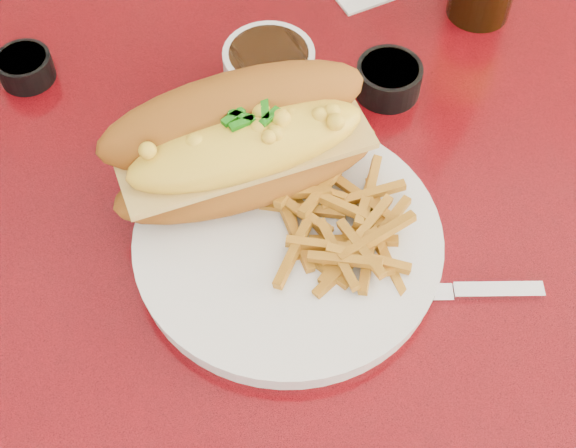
{
  "coord_description": "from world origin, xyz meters",
  "views": [
    {
      "loc": [
        0.01,
        -0.43,
        1.38
      ],
      "look_at": [
        0.02,
        -0.05,
        0.81
      ],
      "focal_mm": 50.0,
      "sensor_mm": 36.0,
      "label": 1
    }
  ],
  "objects_px": {
    "diner_table": "(273,292)",
    "gravy_ramekin": "(269,70)",
    "booth_bench_far": "(277,16)",
    "fork": "(328,179)",
    "sauce_cup_left": "(25,67)",
    "mac_hoagie": "(243,142)",
    "knife": "(442,292)",
    "dinner_plate": "(288,242)",
    "sauce_cup_right": "(389,78)"
  },
  "relations": [
    {
      "from": "dinner_plate",
      "to": "sauce_cup_left",
      "type": "height_order",
      "value": "sauce_cup_left"
    },
    {
      "from": "booth_bench_far",
      "to": "knife",
      "type": "distance_m",
      "value": 1.04
    },
    {
      "from": "mac_hoagie",
      "to": "knife",
      "type": "distance_m",
      "value": 0.22
    },
    {
      "from": "fork",
      "to": "gravy_ramekin",
      "type": "height_order",
      "value": "gravy_ramekin"
    },
    {
      "from": "booth_bench_far",
      "to": "gravy_ramekin",
      "type": "relative_size",
      "value": 12.46
    },
    {
      "from": "mac_hoagie",
      "to": "dinner_plate",
      "type": "bearing_deg",
      "value": -80.73
    },
    {
      "from": "mac_hoagie",
      "to": "sauce_cup_left",
      "type": "bearing_deg",
      "value": 127.47
    },
    {
      "from": "mac_hoagie",
      "to": "booth_bench_far",
      "type": "bearing_deg",
      "value": 67.89
    },
    {
      "from": "diner_table",
      "to": "gravy_ramekin",
      "type": "distance_m",
      "value": 0.24
    },
    {
      "from": "dinner_plate",
      "to": "sauce_cup_right",
      "type": "bearing_deg",
      "value": 61.86
    },
    {
      "from": "booth_bench_far",
      "to": "fork",
      "type": "xyz_separation_m",
      "value": [
        0.05,
        -0.79,
        0.5
      ]
    },
    {
      "from": "diner_table",
      "to": "sauce_cup_left",
      "type": "xyz_separation_m",
      "value": [
        -0.25,
        0.17,
        0.18
      ]
    },
    {
      "from": "diner_table",
      "to": "sauce_cup_right",
      "type": "height_order",
      "value": "sauce_cup_right"
    },
    {
      "from": "mac_hoagie",
      "to": "sauce_cup_left",
      "type": "xyz_separation_m",
      "value": [
        -0.23,
        0.14,
        -0.05
      ]
    },
    {
      "from": "sauce_cup_right",
      "to": "booth_bench_far",
      "type": "bearing_deg",
      "value": 100.25
    },
    {
      "from": "mac_hoagie",
      "to": "sauce_cup_right",
      "type": "bearing_deg",
      "value": 20.41
    },
    {
      "from": "fork",
      "to": "gravy_ramekin",
      "type": "distance_m",
      "value": 0.14
    },
    {
      "from": "dinner_plate",
      "to": "sauce_cup_right",
      "type": "xyz_separation_m",
      "value": [
        0.1,
        0.19,
        0.01
      ]
    },
    {
      "from": "booth_bench_far",
      "to": "knife",
      "type": "xyz_separation_m",
      "value": [
        0.15,
        -0.9,
        0.49
      ]
    },
    {
      "from": "mac_hoagie",
      "to": "fork",
      "type": "height_order",
      "value": "mac_hoagie"
    },
    {
      "from": "gravy_ramekin",
      "to": "sauce_cup_right",
      "type": "distance_m",
      "value": 0.12
    },
    {
      "from": "dinner_plate",
      "to": "mac_hoagie",
      "type": "bearing_deg",
      "value": 119.72
    },
    {
      "from": "mac_hoagie",
      "to": "gravy_ramekin",
      "type": "distance_m",
      "value": 0.13
    },
    {
      "from": "dinner_plate",
      "to": "sauce_cup_left",
      "type": "relative_size",
      "value": 4.6
    },
    {
      "from": "dinner_plate",
      "to": "fork",
      "type": "bearing_deg",
      "value": 59.84
    },
    {
      "from": "diner_table",
      "to": "mac_hoagie",
      "type": "height_order",
      "value": "mac_hoagie"
    },
    {
      "from": "sauce_cup_right",
      "to": "sauce_cup_left",
      "type": "bearing_deg",
      "value": 176.77
    },
    {
      "from": "diner_table",
      "to": "fork",
      "type": "distance_m",
      "value": 0.19
    },
    {
      "from": "gravy_ramekin",
      "to": "sauce_cup_left",
      "type": "relative_size",
      "value": 1.39
    },
    {
      "from": "diner_table",
      "to": "knife",
      "type": "xyz_separation_m",
      "value": [
        0.15,
        -0.09,
        0.16
      ]
    },
    {
      "from": "diner_table",
      "to": "knife",
      "type": "relative_size",
      "value": 5.81
    },
    {
      "from": "mac_hoagie",
      "to": "gravy_ramekin",
      "type": "xyz_separation_m",
      "value": [
        0.02,
        0.13,
        -0.04
      ]
    },
    {
      "from": "diner_table",
      "to": "dinner_plate",
      "type": "distance_m",
      "value": 0.18
    },
    {
      "from": "dinner_plate",
      "to": "fork",
      "type": "distance_m",
      "value": 0.07
    },
    {
      "from": "booth_bench_far",
      "to": "sauce_cup_right",
      "type": "bearing_deg",
      "value": -79.75
    },
    {
      "from": "dinner_plate",
      "to": "mac_hoagie",
      "type": "relative_size",
      "value": 1.17
    },
    {
      "from": "gravy_ramekin",
      "to": "sauce_cup_left",
      "type": "bearing_deg",
      "value": 176.06
    },
    {
      "from": "mac_hoagie",
      "to": "sauce_cup_right",
      "type": "distance_m",
      "value": 0.19
    },
    {
      "from": "diner_table",
      "to": "booth_bench_far",
      "type": "relative_size",
      "value": 1.03
    },
    {
      "from": "booth_bench_far",
      "to": "dinner_plate",
      "type": "distance_m",
      "value": 0.99
    },
    {
      "from": "diner_table",
      "to": "gravy_ramekin",
      "type": "height_order",
      "value": "gravy_ramekin"
    },
    {
      "from": "diner_table",
      "to": "booth_bench_far",
      "type": "height_order",
      "value": "booth_bench_far"
    },
    {
      "from": "fork",
      "to": "knife",
      "type": "bearing_deg",
      "value": -169.95
    },
    {
      "from": "gravy_ramekin",
      "to": "sauce_cup_right",
      "type": "bearing_deg",
      "value": -1.75
    },
    {
      "from": "booth_bench_far",
      "to": "mac_hoagie",
      "type": "xyz_separation_m",
      "value": [
        -0.02,
        -0.79,
        0.55
      ]
    },
    {
      "from": "booth_bench_far",
      "to": "sauce_cup_left",
      "type": "xyz_separation_m",
      "value": [
        -0.25,
        -0.64,
        0.5
      ]
    },
    {
      "from": "booth_bench_far",
      "to": "fork",
      "type": "height_order",
      "value": "booth_bench_far"
    },
    {
      "from": "dinner_plate",
      "to": "gravy_ramekin",
      "type": "relative_size",
      "value": 3.32
    },
    {
      "from": "booth_bench_far",
      "to": "sauce_cup_left",
      "type": "relative_size",
      "value": 17.3
    },
    {
      "from": "sauce_cup_left",
      "to": "knife",
      "type": "relative_size",
      "value": 0.33
    }
  ]
}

